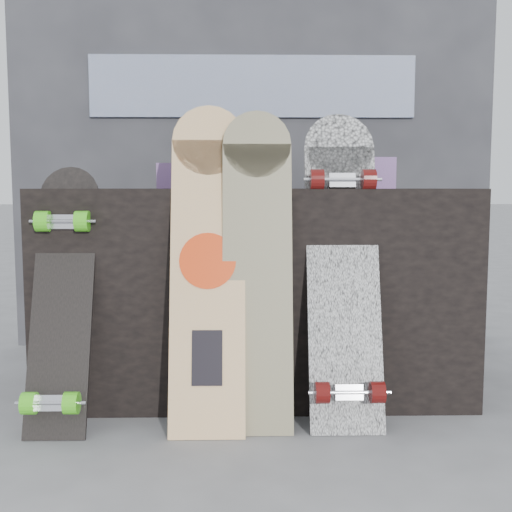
{
  "coord_description": "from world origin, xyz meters",
  "views": [
    {
      "loc": [
        -0.05,
        -1.98,
        0.8
      ],
      "look_at": [
        -0.0,
        0.2,
        0.57
      ],
      "focal_mm": 45.0,
      "sensor_mm": 36.0,
      "label": 1
    }
  ],
  "objects_px": {
    "vendor_table": "(256,291)",
    "longboard_celtic": "(257,259)",
    "longboard_cascadia": "(343,262)",
    "skateboard_dark": "(62,294)",
    "longboard_geisha": "(208,256)"
  },
  "relations": [
    {
      "from": "longboard_geisha",
      "to": "longboard_celtic",
      "type": "xyz_separation_m",
      "value": [
        0.17,
        -0.01,
        -0.01
      ]
    },
    {
      "from": "longboard_geisha",
      "to": "longboard_cascadia",
      "type": "bearing_deg",
      "value": 4.11
    },
    {
      "from": "vendor_table",
      "to": "longboard_cascadia",
      "type": "xyz_separation_m",
      "value": [
        0.29,
        -0.32,
        0.15
      ]
    },
    {
      "from": "longboard_geisha",
      "to": "longboard_celtic",
      "type": "distance_m",
      "value": 0.17
    },
    {
      "from": "longboard_celtic",
      "to": "longboard_cascadia",
      "type": "bearing_deg",
      "value": 7.58
    },
    {
      "from": "longboard_geisha",
      "to": "longboard_cascadia",
      "type": "relative_size",
      "value": 1.02
    },
    {
      "from": "longboard_celtic",
      "to": "longboard_cascadia",
      "type": "xyz_separation_m",
      "value": [
        0.29,
        0.04,
        -0.01
      ]
    },
    {
      "from": "longboard_cascadia",
      "to": "longboard_celtic",
      "type": "bearing_deg",
      "value": -172.42
    },
    {
      "from": "vendor_table",
      "to": "longboard_celtic",
      "type": "height_order",
      "value": "longboard_celtic"
    },
    {
      "from": "longboard_geisha",
      "to": "longboard_cascadia",
      "type": "height_order",
      "value": "longboard_geisha"
    },
    {
      "from": "vendor_table",
      "to": "skateboard_dark",
      "type": "height_order",
      "value": "skateboard_dark"
    },
    {
      "from": "vendor_table",
      "to": "longboard_celtic",
      "type": "xyz_separation_m",
      "value": [
        -0.0,
        -0.36,
        0.17
      ]
    },
    {
      "from": "longboard_geisha",
      "to": "skateboard_dark",
      "type": "bearing_deg",
      "value": -179.78
    },
    {
      "from": "skateboard_dark",
      "to": "longboard_cascadia",
      "type": "bearing_deg",
      "value": 2.11
    },
    {
      "from": "longboard_geisha",
      "to": "skateboard_dark",
      "type": "distance_m",
      "value": 0.5
    }
  ]
}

